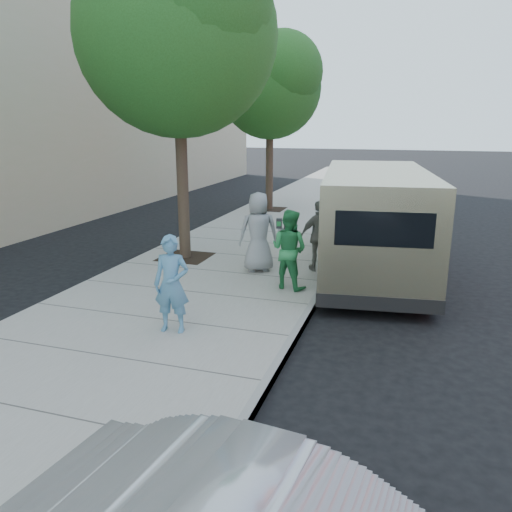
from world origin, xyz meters
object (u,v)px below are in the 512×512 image
(van, at_px, (374,220))
(person_green_shirt, at_px, (289,249))
(tree_near, at_px, (179,27))
(person_gray_shirt, at_px, (259,232))
(person_striped_polo, at_px, (320,236))
(tree_far, at_px, (271,82))
(parking_meter, at_px, (283,236))
(person_officer, at_px, (172,284))

(van, bearing_deg, person_green_shirt, -133.48)
(tree_near, height_order, van, tree_near)
(van, relative_size, person_gray_shirt, 3.71)
(tree_near, bearing_deg, person_gray_shirt, -15.50)
(person_gray_shirt, xyz_separation_m, person_striped_polo, (1.31, 0.47, -0.10))
(tree_near, relative_size, tree_far, 1.16)
(van, relative_size, person_striped_polo, 4.17)
(tree_near, bearing_deg, parking_meter, -22.22)
(person_green_shirt, height_order, person_gray_shirt, person_gray_shirt)
(parking_meter, height_order, person_gray_shirt, person_gray_shirt)
(person_green_shirt, relative_size, person_gray_shirt, 0.90)
(van, height_order, person_officer, van)
(tree_far, relative_size, person_officer, 4.06)
(tree_near, distance_m, van, 6.25)
(parking_meter, distance_m, van, 2.40)
(tree_near, bearing_deg, person_green_shirt, -27.07)
(person_officer, xyz_separation_m, person_gray_shirt, (0.30, 3.70, 0.11))
(tree_near, bearing_deg, person_officer, -67.36)
(person_green_shirt, distance_m, person_gray_shirt, 1.37)
(van, bearing_deg, parking_meter, -143.96)
(tree_far, relative_size, person_green_shirt, 3.98)
(van, bearing_deg, person_striped_polo, -159.37)
(tree_far, bearing_deg, tree_near, -90.00)
(person_gray_shirt, bearing_deg, tree_far, -100.67)
(person_striped_polo, bearing_deg, person_green_shirt, 44.96)
(person_green_shirt, bearing_deg, parking_meter, -42.03)
(tree_near, bearing_deg, van, 6.32)
(tree_near, bearing_deg, tree_far, 90.00)
(tree_far, distance_m, van, 9.16)
(person_green_shirt, distance_m, person_striped_polo, 1.49)
(tree_far, xyz_separation_m, person_green_shirt, (3.04, -9.15, -3.92))
(person_striped_polo, bearing_deg, parking_meter, 28.87)
(tree_far, xyz_separation_m, person_gray_shirt, (2.08, -8.18, -3.83))
(person_officer, bearing_deg, tree_far, 89.71)
(person_green_shirt, bearing_deg, person_striped_polo, -86.27)
(tree_far, height_order, person_officer, tree_far)
(parking_meter, bearing_deg, person_striped_polo, 51.05)
(tree_near, xyz_separation_m, tree_far, (-0.00, 7.60, -0.66))
(person_officer, bearing_deg, van, 51.18)
(tree_far, distance_m, parking_meter, 9.91)
(tree_far, bearing_deg, van, -57.40)
(tree_near, relative_size, parking_meter, 5.52)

